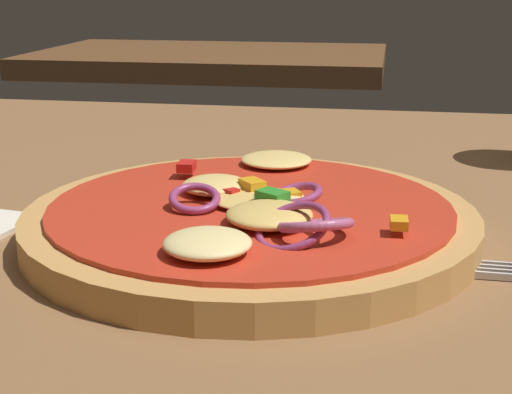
% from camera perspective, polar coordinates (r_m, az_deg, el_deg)
% --- Properties ---
extents(dining_table, '(1.23, 0.89, 0.04)m').
position_cam_1_polar(dining_table, '(0.51, -4.16, -4.05)').
color(dining_table, brown).
rests_on(dining_table, ground).
extents(pizza, '(0.28, 0.28, 0.04)m').
position_cam_1_polar(pizza, '(0.47, -0.39, -1.69)').
color(pizza, tan).
rests_on(pizza, dining_table).
extents(background_table, '(0.70, 0.45, 0.04)m').
position_cam_1_polar(background_table, '(1.61, -3.34, 10.11)').
color(background_table, brown).
rests_on(background_table, ground).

